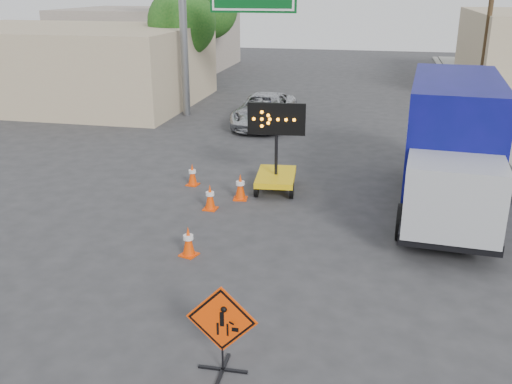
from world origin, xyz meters
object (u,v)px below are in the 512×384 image
(construction_sign, at_px, (222,327))
(pickup_truck, at_px, (265,110))
(box_truck, at_px, (451,153))
(arrow_board, at_px, (276,171))

(construction_sign, xyz_separation_m, pickup_truck, (-2.91, 17.52, -0.14))
(construction_sign, distance_m, box_truck, 9.64)
(arrow_board, relative_size, pickup_truck, 0.54)
(box_truck, bearing_deg, pickup_truck, 132.95)
(construction_sign, bearing_deg, arrow_board, 93.60)
(construction_sign, height_order, box_truck, box_truck)
(construction_sign, distance_m, pickup_truck, 17.76)
(box_truck, bearing_deg, construction_sign, -112.41)
(arrow_board, height_order, box_truck, box_truck)
(box_truck, bearing_deg, arrow_board, 179.35)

